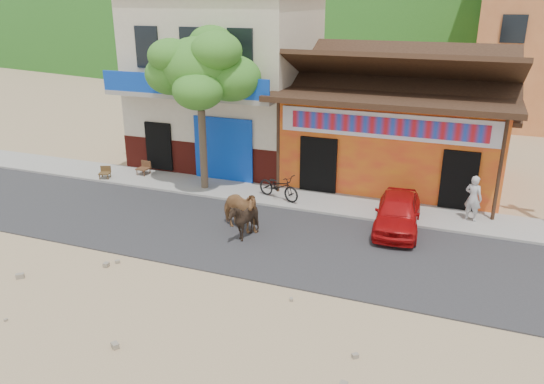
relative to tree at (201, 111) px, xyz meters
The scene contains 13 objects.
ground 8.03m from the tree, 51.58° to the right, with size 120.00×120.00×0.00m, color #9E825B.
road 6.45m from the tree, 35.66° to the right, with size 60.00×5.00×0.04m, color #28282B.
sidewalk 5.53m from the tree, ahead, with size 60.00×2.00×0.12m, color gray.
dance_club 7.93m from the tree, 32.47° to the left, with size 8.00×6.00×3.60m, color orange.
cafe_building 4.31m from the tree, 102.09° to the left, with size 7.00×6.00×7.00m, color beige.
tree is the anchor object (origin of this frame).
cow_tan 4.78m from the tree, 46.90° to the right, with size 0.76×1.68×1.42m, color #95653B.
cow_dark 5.38m from the tree, 47.74° to the right, with size 0.99×1.11×1.22m, color black.
red_car 8.00m from the tree, ahead, with size 1.37×3.40×1.16m, color #B10C0E.
scooter 4.00m from the tree, ahead, with size 0.63×1.79×0.94m, color black.
pedestrian 9.97m from the tree, ahead, with size 0.56×0.37×1.55m, color beige.
cafe_chair_left 5.02m from the tree, behind, with size 0.42×0.42×0.89m, color #50381A, non-canonical shape.
cafe_chair_right 4.01m from the tree, behind, with size 0.47×0.47×1.01m, color #4D2619, non-canonical shape.
Camera 1 is at (4.73, -11.33, 7.10)m, focal length 35.00 mm.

